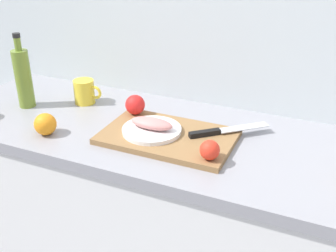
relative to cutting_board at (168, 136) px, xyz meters
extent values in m
cube|color=silver|center=(0.09, 0.37, 0.34)|extent=(3.20, 0.05, 2.50)
cube|color=white|center=(0.09, 0.04, -0.48)|extent=(2.00, 0.58, 0.86)
cube|color=gray|center=(0.09, 0.04, -0.03)|extent=(2.00, 0.60, 0.04)
cube|color=olive|center=(0.00, 0.00, 0.00)|extent=(0.45, 0.28, 0.02)
cylinder|color=white|center=(-0.06, -0.01, 0.02)|extent=(0.20, 0.20, 0.01)
ellipsoid|color=tan|center=(-0.06, -0.01, 0.04)|extent=(0.15, 0.07, 0.04)
cube|color=silver|center=(0.23, 0.13, 0.02)|extent=(0.16, 0.14, 0.00)
cube|color=black|center=(0.12, 0.04, 0.02)|extent=(0.10, 0.09, 0.02)
sphere|color=red|center=(-0.18, 0.10, 0.05)|extent=(0.07, 0.07, 0.07)
sphere|color=red|center=(0.18, -0.10, 0.04)|extent=(0.06, 0.06, 0.06)
cylinder|color=olive|center=(-0.63, 0.03, 0.11)|extent=(0.06, 0.06, 0.23)
cylinder|color=olive|center=(-0.63, 0.03, 0.25)|extent=(0.03, 0.03, 0.05)
cylinder|color=black|center=(-0.63, 0.03, 0.28)|extent=(0.03, 0.03, 0.02)
cylinder|color=yellow|center=(-0.44, 0.15, 0.04)|extent=(0.08, 0.08, 0.10)
torus|color=yellow|center=(-0.39, 0.15, 0.04)|extent=(0.06, 0.01, 0.06)
sphere|color=orange|center=(-0.41, -0.14, 0.03)|extent=(0.08, 0.08, 0.08)
camera|label=1|loc=(0.50, -1.13, 0.66)|focal=43.79mm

